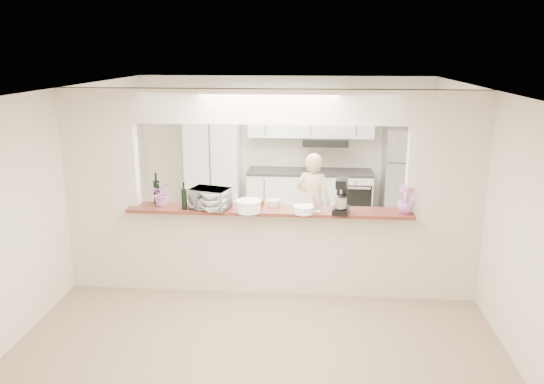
# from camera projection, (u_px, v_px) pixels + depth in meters

# --- Properties ---
(floor) EXTENTS (6.00, 6.00, 0.00)m
(floor) POSITION_uv_depth(u_px,v_px,m) (269.00, 290.00, 6.66)
(floor) COLOR gray
(floor) RESTS_ON ground
(tile_overlay) EXTENTS (5.00, 2.90, 0.01)m
(tile_overlay) POSITION_uv_depth(u_px,v_px,m) (278.00, 246.00, 8.15)
(tile_overlay) COLOR silver
(tile_overlay) RESTS_ON floor
(partition) EXTENTS (5.00, 0.15, 2.50)m
(partition) POSITION_uv_depth(u_px,v_px,m) (269.00, 176.00, 6.28)
(partition) COLOR beige
(partition) RESTS_ON floor
(bar_counter) EXTENTS (3.40, 0.38, 1.09)m
(bar_counter) POSITION_uv_depth(u_px,v_px,m) (269.00, 248.00, 6.51)
(bar_counter) COLOR beige
(bar_counter) RESTS_ON floor
(kitchen_cabinets) EXTENTS (3.15, 0.62, 2.25)m
(kitchen_cabinets) POSITION_uv_depth(u_px,v_px,m) (273.00, 168.00, 9.04)
(kitchen_cabinets) COLOR silver
(kitchen_cabinets) RESTS_ON floor
(refrigerator) EXTENTS (0.75, 0.70, 1.70)m
(refrigerator) POSITION_uv_depth(u_px,v_px,m) (406.00, 178.00, 8.82)
(refrigerator) COLOR #A2A1A6
(refrigerator) RESTS_ON floor
(flower_left) EXTENTS (0.30, 0.27, 0.31)m
(flower_left) POSITION_uv_depth(u_px,v_px,m) (162.00, 193.00, 6.42)
(flower_left) COLOR #D06EAB
(flower_left) RESTS_ON bar_counter
(wine_bottle_a) EXTENTS (0.08, 0.08, 0.38)m
(wine_bottle_a) POSITION_uv_depth(u_px,v_px,m) (157.00, 191.00, 6.52)
(wine_bottle_a) COLOR black
(wine_bottle_a) RESTS_ON bar_counter
(wine_bottle_b) EXTENTS (0.07, 0.07, 0.33)m
(wine_bottle_b) POSITION_uv_depth(u_px,v_px,m) (184.00, 199.00, 6.28)
(wine_bottle_b) COLOR black
(wine_bottle_b) RESTS_ON bar_counter
(toaster_oven) EXTENTS (0.52, 0.42, 0.25)m
(toaster_oven) POSITION_uv_depth(u_px,v_px,m) (210.00, 199.00, 6.31)
(toaster_oven) COLOR #A5A5AA
(toaster_oven) RESTS_ON bar_counter
(serving_bowls) EXTENTS (0.38, 0.38, 0.23)m
(serving_bowls) POSITION_uv_depth(u_px,v_px,m) (214.00, 201.00, 6.24)
(serving_bowls) COLOR white
(serving_bowls) RESTS_ON bar_counter
(plate_stack_a) EXTENTS (0.30, 0.30, 0.14)m
(plate_stack_a) POSITION_uv_depth(u_px,v_px,m) (249.00, 206.00, 6.20)
(plate_stack_a) COLOR white
(plate_stack_a) RESTS_ON bar_counter
(plate_stack_b) EXTENTS (0.25, 0.25, 0.09)m
(plate_stack_b) POSITION_uv_depth(u_px,v_px,m) (304.00, 210.00, 6.15)
(plate_stack_b) COLOR white
(plate_stack_b) RESTS_ON bar_counter
(red_bowl) EXTENTS (0.15, 0.15, 0.07)m
(red_bowl) POSITION_uv_depth(u_px,v_px,m) (258.00, 203.00, 6.46)
(red_bowl) COLOR maroon
(red_bowl) RESTS_ON bar_counter
(tan_bowl) EXTENTS (0.15, 0.15, 0.07)m
(tan_bowl) POSITION_uv_depth(u_px,v_px,m) (274.00, 203.00, 6.44)
(tan_bowl) COLOR tan
(tan_bowl) RESTS_ON bar_counter
(utensil_caddy) EXTENTS (0.24, 0.19, 0.20)m
(utensil_caddy) POSITION_uv_depth(u_px,v_px,m) (312.00, 205.00, 6.17)
(utensil_caddy) COLOR silver
(utensil_caddy) RESTS_ON bar_counter
(stand_mixer) EXTENTS (0.22, 0.30, 0.41)m
(stand_mixer) POSITION_uv_depth(u_px,v_px,m) (341.00, 197.00, 6.13)
(stand_mixer) COLOR black
(stand_mixer) RESTS_ON bar_counter
(flower_right) EXTENTS (0.21, 0.21, 0.34)m
(flower_right) POSITION_uv_depth(u_px,v_px,m) (406.00, 199.00, 6.12)
(flower_right) COLOR #A464BA
(flower_right) RESTS_ON bar_counter
(person) EXTENTS (0.64, 0.53, 1.49)m
(person) POSITION_uv_depth(u_px,v_px,m) (313.00, 203.00, 7.80)
(person) COLOR #DAB18D
(person) RESTS_ON floor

